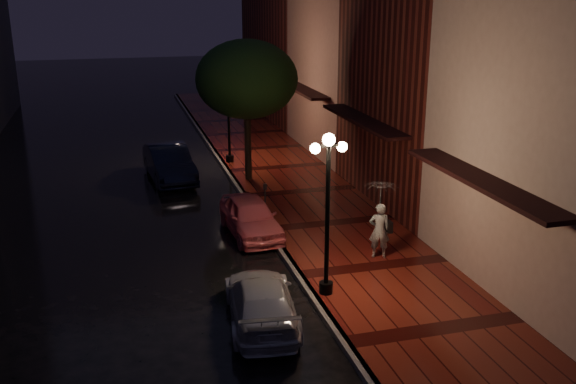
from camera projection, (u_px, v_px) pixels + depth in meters
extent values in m
plane|color=black|center=(268.00, 233.00, 21.54)|extent=(120.00, 120.00, 0.00)
cube|color=#4A100D|center=(332.00, 225.00, 22.08)|extent=(4.50, 60.00, 0.15)
cube|color=#595451|center=(268.00, 231.00, 21.51)|extent=(0.25, 60.00, 0.15)
cube|color=#511914|center=(440.00, 55.00, 23.48)|extent=(5.00, 8.00, 11.00)
cube|color=#8C5951|center=(359.00, 61.00, 31.13)|extent=(5.00, 8.00, 9.00)
cube|color=#511914|center=(300.00, 36.00, 40.17)|extent=(5.00, 12.00, 10.00)
cylinder|color=black|center=(327.00, 222.00, 16.38)|extent=(0.12, 0.12, 4.00)
cylinder|color=black|center=(326.00, 287.00, 16.94)|extent=(0.36, 0.36, 0.30)
cube|color=black|center=(329.00, 146.00, 15.77)|extent=(0.70, 0.08, 0.08)
sphere|color=#E5BD89|center=(329.00, 140.00, 15.73)|extent=(0.32, 0.32, 0.32)
sphere|color=#E5BD89|center=(315.00, 149.00, 15.70)|extent=(0.26, 0.26, 0.26)
sphere|color=#E5BD89|center=(342.00, 147.00, 15.88)|extent=(0.26, 0.26, 0.26)
cylinder|color=black|center=(229.00, 119.00, 29.24)|extent=(0.12, 0.12, 4.00)
cylinder|color=black|center=(230.00, 158.00, 29.80)|extent=(0.36, 0.36, 0.30)
cube|color=black|center=(227.00, 75.00, 28.64)|extent=(0.70, 0.08, 0.08)
sphere|color=#E5BD89|center=(227.00, 72.00, 28.59)|extent=(0.32, 0.32, 0.32)
sphere|color=#E5BD89|center=(220.00, 76.00, 28.56)|extent=(0.26, 0.26, 0.26)
sphere|color=#E5BD89|center=(235.00, 76.00, 28.74)|extent=(0.26, 0.26, 0.26)
cylinder|color=black|center=(248.00, 142.00, 26.67)|extent=(0.28, 0.28, 3.20)
ellipsoid|color=black|center=(247.00, 79.00, 25.88)|extent=(4.16, 4.16, 3.20)
sphere|color=black|center=(260.00, 91.00, 26.79)|extent=(1.80, 1.80, 1.80)
sphere|color=black|center=(236.00, 95.00, 25.24)|extent=(1.80, 1.80, 1.80)
imported|color=#E25D64|center=(251.00, 217.00, 21.20)|extent=(1.73, 3.83, 1.28)
imported|color=black|center=(169.00, 163.00, 27.27)|extent=(2.03, 4.70, 1.50)
imported|color=#A4A4AC|center=(261.00, 301.00, 15.61)|extent=(2.09, 4.15, 1.15)
imported|color=white|center=(379.00, 230.00, 19.02)|extent=(0.71, 0.59, 1.69)
imported|color=silver|center=(381.00, 196.00, 18.69)|extent=(0.98, 1.00, 0.90)
cylinder|color=black|center=(380.00, 218.00, 18.90)|extent=(0.02, 0.02, 1.35)
cube|color=black|center=(389.00, 226.00, 19.01)|extent=(0.13, 0.31, 0.34)
cylinder|color=black|center=(265.00, 204.00, 22.36)|extent=(0.06, 0.06, 1.05)
cube|color=black|center=(265.00, 187.00, 22.17)|extent=(0.12, 0.09, 0.21)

